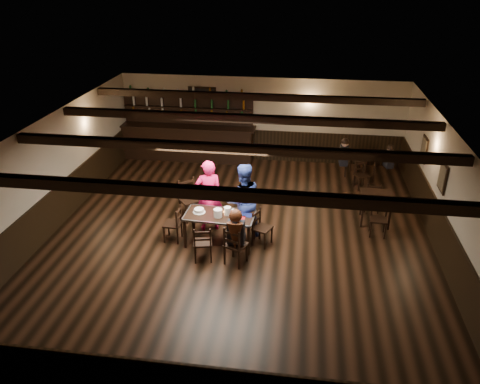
# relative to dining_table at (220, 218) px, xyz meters

# --- Properties ---
(ground) EXTENTS (10.00, 10.00, 0.00)m
(ground) POSITION_rel_dining_table_xyz_m (0.40, 0.35, -0.67)
(ground) COLOR black
(ground) RESTS_ON ground
(room_shell) EXTENTS (9.02, 10.02, 2.71)m
(room_shell) POSITION_rel_dining_table_xyz_m (0.41, 0.39, 1.07)
(room_shell) COLOR #BBB29B
(room_shell) RESTS_ON ground
(dining_table) EXTENTS (1.62, 0.87, 0.75)m
(dining_table) POSITION_rel_dining_table_xyz_m (0.00, 0.00, 0.00)
(dining_table) COLOR black
(dining_table) RESTS_ON ground
(chair_near_left) EXTENTS (0.47, 0.45, 0.84)m
(chair_near_left) POSITION_rel_dining_table_xyz_m (-0.24, -0.76, -0.18)
(chair_near_left) COLOR black
(chair_near_left) RESTS_ON ground
(chair_near_right) EXTENTS (0.55, 0.53, 0.91)m
(chair_near_right) POSITION_rel_dining_table_xyz_m (0.45, -0.81, -0.14)
(chair_near_right) COLOR black
(chair_near_right) RESTS_ON ground
(chair_end_left) EXTENTS (0.39, 0.41, 0.85)m
(chair_end_left) POSITION_rel_dining_table_xyz_m (-1.04, -0.01, -0.18)
(chair_end_left) COLOR black
(chair_end_left) RESTS_ON ground
(chair_end_right) EXTENTS (0.50, 0.51, 0.84)m
(chair_end_right) POSITION_rel_dining_table_xyz_m (0.90, 0.12, -0.18)
(chair_end_right) COLOR black
(chair_end_right) RESTS_ON ground
(chair_far_pushed) EXTENTS (0.66, 0.66, 1.03)m
(chair_far_pushed) POSITION_rel_dining_table_xyz_m (-1.00, 1.14, -0.07)
(chair_far_pushed) COLOR black
(chair_far_pushed) RESTS_ON ground
(woman_pink) EXTENTS (0.76, 0.62, 1.79)m
(woman_pink) POSITION_rel_dining_table_xyz_m (-0.38, 0.63, 0.22)
(woman_pink) COLOR #FF1772
(woman_pink) RESTS_ON ground
(man_blue) EXTENTS (1.09, 1.00, 1.82)m
(man_blue) POSITION_rel_dining_table_xyz_m (0.46, 0.45, 0.24)
(man_blue) COLOR navy
(man_blue) RESTS_ON ground
(seated_person) EXTENTS (0.36, 0.54, 0.88)m
(seated_person) POSITION_rel_dining_table_xyz_m (0.48, -0.76, 0.19)
(seated_person) COLOR black
(seated_person) RESTS_ON ground
(cake) EXTENTS (0.28, 0.28, 0.09)m
(cake) POSITION_rel_dining_table_xyz_m (-0.48, 0.04, 0.12)
(cake) COLOR white
(cake) RESTS_ON dining_table
(plate_stack_a) EXTENTS (0.19, 0.19, 0.18)m
(plate_stack_a) POSITION_rel_dining_table_xyz_m (-0.02, -0.09, 0.17)
(plate_stack_a) COLOR white
(plate_stack_a) RESTS_ON dining_table
(plate_stack_b) EXTENTS (0.16, 0.16, 0.19)m
(plate_stack_b) POSITION_rel_dining_table_xyz_m (0.18, 0.02, 0.17)
(plate_stack_b) COLOR white
(plate_stack_b) RESTS_ON dining_table
(tea_light) EXTENTS (0.05, 0.05, 0.06)m
(tea_light) POSITION_rel_dining_table_xyz_m (0.09, 0.07, 0.10)
(tea_light) COLOR #A5A8AD
(tea_light) RESTS_ON dining_table
(salt_shaker) EXTENTS (0.03, 0.03, 0.08)m
(salt_shaker) POSITION_rel_dining_table_xyz_m (0.35, -0.06, 0.12)
(salt_shaker) COLOR silver
(salt_shaker) RESTS_ON dining_table
(pepper_shaker) EXTENTS (0.03, 0.03, 0.08)m
(pepper_shaker) POSITION_rel_dining_table_xyz_m (0.48, -0.08, 0.12)
(pepper_shaker) COLOR #A5A8AD
(pepper_shaker) RESTS_ON dining_table
(drink_glass) EXTENTS (0.07, 0.07, 0.12)m
(drink_glass) POSITION_rel_dining_table_xyz_m (0.30, 0.08, 0.14)
(drink_glass) COLOR silver
(drink_glass) RESTS_ON dining_table
(menu_red) EXTENTS (0.28, 0.20, 0.00)m
(menu_red) POSITION_rel_dining_table_xyz_m (0.46, -0.08, 0.08)
(menu_red) COLOR maroon
(menu_red) RESTS_ON dining_table
(menu_blue) EXTENTS (0.34, 0.27, 0.00)m
(menu_blue) POSITION_rel_dining_table_xyz_m (0.59, 0.08, 0.08)
(menu_blue) COLOR #0D1344
(menu_blue) RESTS_ON dining_table
(bar_counter) EXTENTS (4.43, 0.70, 2.20)m
(bar_counter) POSITION_rel_dining_table_xyz_m (-1.97, 5.07, 0.05)
(bar_counter) COLOR black
(bar_counter) RESTS_ON ground
(back_table_a) EXTENTS (0.82, 0.82, 0.75)m
(back_table_a) POSITION_rel_dining_table_xyz_m (3.64, 1.52, -0.03)
(back_table_a) COLOR black
(back_table_a) RESTS_ON ground
(back_table_b) EXTENTS (0.96, 0.96, 0.75)m
(back_table_b) POSITION_rel_dining_table_xyz_m (3.49, 4.10, -0.03)
(back_table_b) COLOR black
(back_table_b) RESTS_ON ground
(bg_patron_left) EXTENTS (0.25, 0.40, 0.81)m
(bg_patron_left) POSITION_rel_dining_table_xyz_m (2.99, 4.10, 0.20)
(bg_patron_left) COLOR black
(bg_patron_left) RESTS_ON ground
(bg_patron_right) EXTENTS (0.29, 0.37, 0.68)m
(bg_patron_right) POSITION_rel_dining_table_xyz_m (4.29, 4.08, 0.13)
(bg_patron_right) COLOR black
(bg_patron_right) RESTS_ON ground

